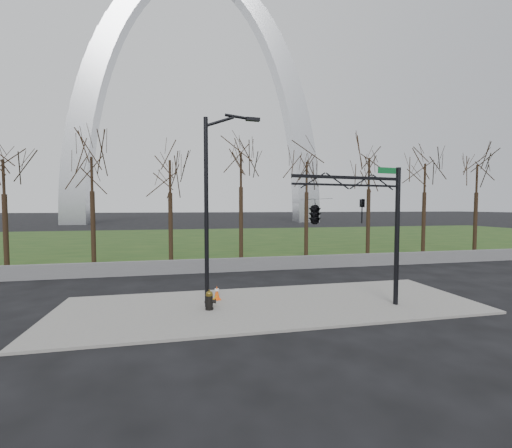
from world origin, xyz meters
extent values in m
plane|color=black|center=(0.00, 0.00, 0.00)|extent=(500.00, 500.00, 0.00)
cube|color=gray|center=(0.00, 0.00, 0.05)|extent=(18.00, 6.00, 0.10)
cube|color=#1C3C16|center=(0.00, 30.00, 0.03)|extent=(120.00, 40.00, 0.06)
cube|color=#59595B|center=(0.00, 8.00, 0.45)|extent=(60.00, 0.30, 0.90)
cylinder|color=black|center=(-2.71, -0.20, 0.13)|extent=(0.33, 0.33, 0.06)
cylinder|color=black|center=(-2.71, -0.20, 0.40)|extent=(0.26, 0.26, 0.59)
cylinder|color=black|center=(-2.51, -0.25, 0.44)|extent=(0.23, 0.20, 0.16)
cylinder|color=black|center=(-2.86, -0.17, 0.42)|extent=(0.12, 0.12, 0.10)
cylinder|color=brown|center=(-2.71, -0.20, 0.71)|extent=(0.30, 0.30, 0.06)
ellipsoid|color=brown|center=(-2.71, -0.20, 0.77)|extent=(0.28, 0.28, 0.21)
cylinder|color=brown|center=(-2.71, -0.20, 0.89)|extent=(0.06, 0.06, 0.08)
cube|color=#FF560D|center=(-2.28, 1.19, 0.12)|extent=(0.35, 0.35, 0.04)
cone|color=#FF560D|center=(-2.28, 1.19, 0.44)|extent=(0.26, 0.26, 0.60)
cylinder|color=white|center=(-2.28, 1.19, 0.55)|extent=(0.19, 0.19, 0.09)
cylinder|color=black|center=(-2.79, 0.16, 4.00)|extent=(0.18, 0.18, 8.00)
cylinder|color=black|center=(-2.24, 0.19, 7.85)|extent=(1.27, 0.19, 0.56)
cylinder|color=black|center=(-1.39, 0.24, 8.10)|extent=(1.21, 0.19, 0.22)
cube|color=black|center=(-0.79, 0.28, 8.05)|extent=(0.61, 0.26, 0.14)
cylinder|color=black|center=(5.25, -1.15, 3.00)|extent=(0.20, 0.20, 6.00)
cube|color=black|center=(2.77, -1.45, 5.50)|extent=(4.98, 0.73, 0.12)
cube|color=black|center=(2.77, -1.45, 5.20)|extent=(4.97, 0.69, 0.08)
cube|color=#0C5926|center=(4.66, -1.22, 5.85)|extent=(0.90, 0.15, 0.25)
imported|color=black|center=(3.47, -1.37, 4.15)|extent=(0.19, 0.22, 1.00)
imported|color=black|center=(1.28, -1.64, 4.15)|extent=(0.83, 2.53, 1.00)
cube|color=yellow|center=(-2.75, -0.02, 0.64)|extent=(0.08, 0.37, 0.08)
cube|color=yellow|center=(-2.50, 0.49, 0.30)|extent=(0.44, 1.40, 0.08)
camera|label=1|loc=(-3.65, -13.65, 4.33)|focal=23.10mm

